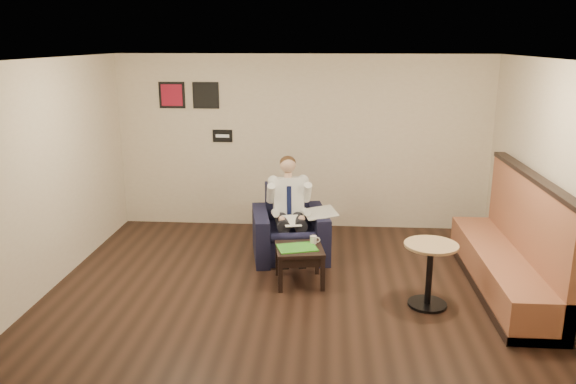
# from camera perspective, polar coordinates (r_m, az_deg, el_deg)

# --- Properties ---
(ground) EXTENTS (6.00, 6.00, 0.00)m
(ground) POSITION_cam_1_polar(r_m,az_deg,el_deg) (6.67, 0.14, -11.61)
(ground) COLOR black
(ground) RESTS_ON ground
(wall_back) EXTENTS (6.00, 0.02, 2.80)m
(wall_back) POSITION_cam_1_polar(r_m,az_deg,el_deg) (9.09, 1.48, 5.02)
(wall_back) COLOR beige
(wall_back) RESTS_ON ground
(wall_front) EXTENTS (6.00, 0.02, 2.80)m
(wall_front) POSITION_cam_1_polar(r_m,az_deg,el_deg) (3.37, -3.52, -13.31)
(wall_front) COLOR beige
(wall_front) RESTS_ON ground
(wall_left) EXTENTS (0.02, 6.00, 2.80)m
(wall_left) POSITION_cam_1_polar(r_m,az_deg,el_deg) (7.03, -25.03, 0.54)
(wall_left) COLOR beige
(wall_left) RESTS_ON ground
(wall_right) EXTENTS (0.02, 6.00, 2.80)m
(wall_right) POSITION_cam_1_polar(r_m,az_deg,el_deg) (6.67, 26.81, -0.41)
(wall_right) COLOR beige
(wall_right) RESTS_ON ground
(ceiling) EXTENTS (6.00, 6.00, 0.02)m
(ceiling) POSITION_cam_1_polar(r_m,az_deg,el_deg) (5.95, 0.16, 13.21)
(ceiling) COLOR white
(ceiling) RESTS_ON wall_back
(seating_sign) EXTENTS (0.32, 0.02, 0.20)m
(seating_sign) POSITION_cam_1_polar(r_m,az_deg,el_deg) (9.21, -6.67, 5.69)
(seating_sign) COLOR black
(seating_sign) RESTS_ON wall_back
(art_print_left) EXTENTS (0.42, 0.03, 0.42)m
(art_print_left) POSITION_cam_1_polar(r_m,az_deg,el_deg) (9.31, -11.70, 9.62)
(art_print_left) COLOR maroon
(art_print_left) RESTS_ON wall_back
(art_print_right) EXTENTS (0.42, 0.03, 0.42)m
(art_print_right) POSITION_cam_1_polar(r_m,az_deg,el_deg) (9.17, -8.35, 9.69)
(art_print_right) COLOR black
(art_print_right) RESTS_ON wall_back
(armchair) EXTENTS (1.19, 1.19, 0.99)m
(armchair) POSITION_cam_1_polar(r_m,az_deg,el_deg) (7.96, 0.19, -3.19)
(armchair) COLOR black
(armchair) RESTS_ON ground
(seated_man) EXTENTS (0.81, 1.07, 1.35)m
(seated_man) POSITION_cam_1_polar(r_m,az_deg,el_deg) (7.79, 0.29, -2.21)
(seated_man) COLOR white
(seated_man) RESTS_ON armchair
(lap_papers) EXTENTS (0.30, 0.37, 0.01)m
(lap_papers) POSITION_cam_1_polar(r_m,az_deg,el_deg) (7.71, 0.38, -2.95)
(lap_papers) COLOR white
(lap_papers) RESTS_ON seated_man
(newspaper) EXTENTS (0.54, 0.62, 0.01)m
(newspaper) POSITION_cam_1_polar(r_m,az_deg,el_deg) (7.86, 3.27, -2.10)
(newspaper) COLOR silver
(newspaper) RESTS_ON armchair
(side_table) EXTENTS (0.67, 0.67, 0.48)m
(side_table) POSITION_cam_1_polar(r_m,az_deg,el_deg) (7.19, 1.16, -7.44)
(side_table) COLOR black
(side_table) RESTS_ON ground
(green_folder) EXTENTS (0.56, 0.47, 0.01)m
(green_folder) POSITION_cam_1_polar(r_m,az_deg,el_deg) (7.07, 0.93, -5.68)
(green_folder) COLOR green
(green_folder) RESTS_ON side_table
(coffee_mug) EXTENTS (0.10, 0.10, 0.10)m
(coffee_mug) POSITION_cam_1_polar(r_m,az_deg,el_deg) (7.22, 2.59, -4.87)
(coffee_mug) COLOR white
(coffee_mug) RESTS_ON side_table
(smartphone) EXTENTS (0.15, 0.08, 0.01)m
(smartphone) POSITION_cam_1_polar(r_m,az_deg,el_deg) (7.26, 1.45, -5.13)
(smartphone) COLOR black
(smartphone) RESTS_ON side_table
(banquette) EXTENTS (0.67, 2.82, 1.44)m
(banquette) POSITION_cam_1_polar(r_m,az_deg,el_deg) (7.34, 21.21, -4.02)
(banquette) COLOR #9A583B
(banquette) RESTS_ON ground
(cafe_table) EXTENTS (0.68, 0.68, 0.77)m
(cafe_table) POSITION_cam_1_polar(r_m,az_deg,el_deg) (6.75, 14.15, -8.18)
(cafe_table) COLOR tan
(cafe_table) RESTS_ON ground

